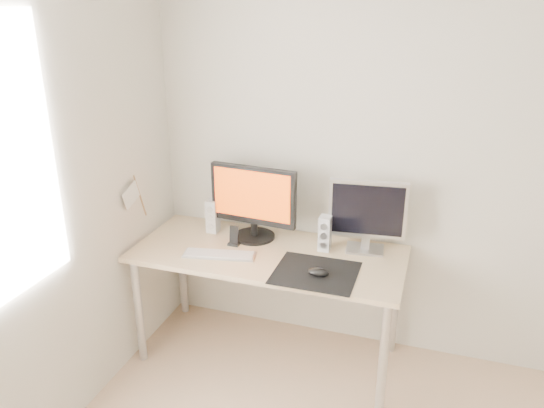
# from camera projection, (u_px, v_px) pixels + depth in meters

# --- Properties ---
(wall_back) EXTENTS (3.50, 0.00, 3.50)m
(wall_back) POSITION_uv_depth(u_px,v_px,m) (444.00, 165.00, 3.01)
(wall_back) COLOR silver
(wall_back) RESTS_ON ground
(mousepad) EXTENTS (0.45, 0.40, 0.00)m
(mousepad) POSITION_uv_depth(u_px,v_px,m) (316.00, 273.00, 2.90)
(mousepad) COLOR black
(mousepad) RESTS_ON desk
(mouse) EXTENTS (0.12, 0.07, 0.04)m
(mouse) POSITION_uv_depth(u_px,v_px,m) (318.00, 272.00, 2.86)
(mouse) COLOR black
(mouse) RESTS_ON mousepad
(desk) EXTENTS (1.60, 0.70, 0.73)m
(desk) POSITION_uv_depth(u_px,v_px,m) (268.00, 263.00, 3.17)
(desk) COLOR #D1B587
(desk) RESTS_ON ground
(main_monitor) EXTENTS (0.55, 0.28, 0.47)m
(main_monitor) POSITION_uv_depth(u_px,v_px,m) (253.00, 200.00, 3.23)
(main_monitor) COLOR black
(main_monitor) RESTS_ON desk
(second_monitor) EXTENTS (0.45, 0.18, 0.43)m
(second_monitor) POSITION_uv_depth(u_px,v_px,m) (367.00, 213.00, 3.07)
(second_monitor) COLOR #B8B9BB
(second_monitor) RESTS_ON desk
(speaker_left) EXTENTS (0.07, 0.08, 0.22)m
(speaker_left) POSITION_uv_depth(u_px,v_px,m) (213.00, 216.00, 3.38)
(speaker_left) COLOR silver
(speaker_left) RESTS_ON desk
(speaker_right) EXTENTS (0.07, 0.08, 0.22)m
(speaker_right) POSITION_uv_depth(u_px,v_px,m) (325.00, 233.00, 3.13)
(speaker_right) COLOR white
(speaker_right) RESTS_ON desk
(keyboard) EXTENTS (0.44, 0.20, 0.02)m
(keyboard) POSITION_uv_depth(u_px,v_px,m) (219.00, 254.00, 3.09)
(keyboard) COLOR #B2B2B4
(keyboard) RESTS_ON desk
(phone_dock) EXTENTS (0.07, 0.06, 0.12)m
(phone_dock) POSITION_uv_depth(u_px,v_px,m) (234.00, 239.00, 3.22)
(phone_dock) COLOR black
(phone_dock) RESTS_ON desk
(pennant) EXTENTS (0.01, 0.23, 0.29)m
(pennant) POSITION_uv_depth(u_px,v_px,m) (134.00, 195.00, 3.13)
(pennant) COLOR #A57F54
(pennant) RESTS_ON wall_left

